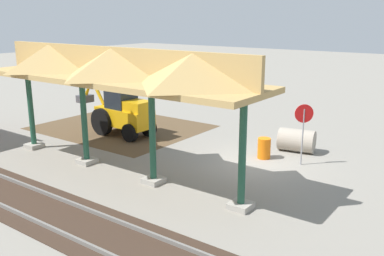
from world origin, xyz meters
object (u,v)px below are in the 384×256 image
Objects in this scene: concrete_pipe at (296,140)px; stop_sign at (304,121)px; traffic_barrel at (264,148)px; backhoe at (122,111)px.

stop_sign is at bearing 119.06° from concrete_pipe.
stop_sign is 2.84× the size of traffic_barrel.
backhoe reaches higher than traffic_barrel.
concrete_pipe is (0.89, -1.60, -1.33)m from stop_sign.
concrete_pipe is 1.94× the size of traffic_barrel.
traffic_barrel is (0.74, 1.76, -0.07)m from concrete_pipe.
backhoe is 8.85m from concrete_pipe.
backhoe is 2.95× the size of concrete_pipe.
concrete_pipe is at bearing -112.74° from traffic_barrel.
stop_sign is at bearing -173.61° from backhoe.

